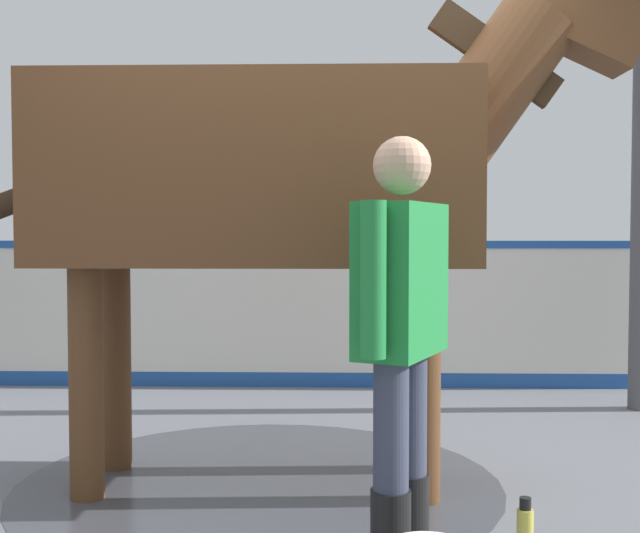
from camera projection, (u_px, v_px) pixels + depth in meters
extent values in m
cube|color=slate|center=(300.00, 493.00, 3.84)|extent=(16.00, 16.00, 0.02)
cylinder|color=#42444C|center=(260.00, 483.00, 3.96)|extent=(2.41, 2.41, 0.00)
cube|color=silver|center=(291.00, 317.00, 6.43)|extent=(5.40, 0.42, 1.13)
cube|color=#1E4C99|center=(291.00, 244.00, 6.40)|extent=(5.41, 0.45, 0.06)
cube|color=#1E4C99|center=(292.00, 379.00, 6.45)|extent=(5.40, 0.43, 0.12)
cube|color=brown|center=(259.00, 174.00, 3.90)|extent=(2.13, 1.03, 0.89)
cylinder|color=brown|center=(414.00, 367.00, 4.16)|extent=(0.16, 0.16, 1.09)
cylinder|color=brown|center=(423.00, 385.00, 3.67)|extent=(0.16, 0.16, 1.09)
cylinder|color=brown|center=(116.00, 366.00, 4.21)|extent=(0.16, 0.16, 1.09)
cylinder|color=brown|center=(86.00, 383.00, 3.72)|extent=(0.16, 0.16, 1.09)
cylinder|color=brown|center=(495.00, 82.00, 3.84)|extent=(0.79, 0.45, 0.85)
cube|color=#382819|center=(495.00, 54.00, 3.84)|extent=(0.66, 0.10, 0.53)
cube|color=brown|center=(587.00, 16.00, 3.82)|extent=(0.67, 0.32, 0.56)
cylinder|color=#382819|center=(30.00, 195.00, 3.93)|extent=(0.71, 0.17, 0.35)
cylinder|color=black|center=(391.00, 533.00, 2.89)|extent=(0.15, 0.15, 0.32)
cylinder|color=#383D51|center=(391.00, 425.00, 2.87)|extent=(0.13, 0.13, 0.48)
cylinder|color=black|center=(410.00, 515.00, 3.07)|extent=(0.15, 0.15, 0.32)
cylinder|color=#383D51|center=(410.00, 413.00, 3.06)|extent=(0.13, 0.13, 0.48)
cube|color=#1E7F38|center=(401.00, 279.00, 2.94)|extent=(0.41, 0.51, 0.56)
cylinder|color=#1E7F38|center=(373.00, 280.00, 2.68)|extent=(0.09, 0.09, 0.54)
cylinder|color=#1E7F38|center=(425.00, 272.00, 3.19)|extent=(0.09, 0.09, 0.54)
sphere|color=tan|center=(402.00, 166.00, 2.92)|extent=(0.22, 0.22, 0.22)
cylinder|color=black|center=(525.00, 503.00, 2.99)|extent=(0.04, 0.04, 0.05)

